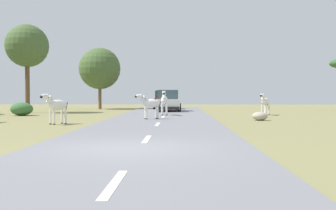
{
  "coord_description": "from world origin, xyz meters",
  "views": [
    {
      "loc": [
        1.33,
        -9.97,
        1.44
      ],
      "look_at": [
        0.77,
        9.03,
        0.91
      ],
      "focal_mm": 41.71,
      "sensor_mm": 36.0,
      "label": 1
    }
  ],
  "objects_px": {
    "zebra_4": "(265,102)",
    "tree_4": "(100,69)",
    "zebra_0": "(164,100)",
    "tree_2": "(27,46)",
    "car_1": "(163,100)",
    "zebra_2": "(56,105)",
    "car_0": "(168,101)",
    "bush_0": "(22,109)",
    "zebra_3": "(150,104)",
    "rock_0": "(260,116)"
  },
  "relations": [
    {
      "from": "tree_4",
      "to": "rock_0",
      "type": "relative_size",
      "value": 7.06
    },
    {
      "from": "zebra_3",
      "to": "rock_0",
      "type": "relative_size",
      "value": 1.73
    },
    {
      "from": "bush_0",
      "to": "zebra_2",
      "type": "bearing_deg",
      "value": -57.63
    },
    {
      "from": "zebra_4",
      "to": "car_0",
      "type": "bearing_deg",
      "value": -6.47
    },
    {
      "from": "zebra_2",
      "to": "tree_2",
      "type": "height_order",
      "value": "tree_2"
    },
    {
      "from": "zebra_2",
      "to": "car_0",
      "type": "distance_m",
      "value": 14.61
    },
    {
      "from": "zebra_3",
      "to": "zebra_4",
      "type": "height_order",
      "value": "zebra_4"
    },
    {
      "from": "tree_4",
      "to": "zebra_4",
      "type": "bearing_deg",
      "value": -38.0
    },
    {
      "from": "zebra_0",
      "to": "rock_0",
      "type": "distance_m",
      "value": 6.97
    },
    {
      "from": "zebra_3",
      "to": "rock_0",
      "type": "height_order",
      "value": "zebra_3"
    },
    {
      "from": "zebra_0",
      "to": "tree_4",
      "type": "distance_m",
      "value": 13.98
    },
    {
      "from": "zebra_3",
      "to": "tree_4",
      "type": "relative_size",
      "value": 0.25
    },
    {
      "from": "car_1",
      "to": "tree_4",
      "type": "relative_size",
      "value": 0.75
    },
    {
      "from": "zebra_0",
      "to": "tree_2",
      "type": "distance_m",
      "value": 12.31
    },
    {
      "from": "zebra_0",
      "to": "zebra_4",
      "type": "bearing_deg",
      "value": -169.77
    },
    {
      "from": "car_0",
      "to": "car_1",
      "type": "bearing_deg",
      "value": -87.69
    },
    {
      "from": "zebra_2",
      "to": "car_1",
      "type": "xyz_separation_m",
      "value": [
        4.33,
        19.19,
        -0.06
      ]
    },
    {
      "from": "car_1",
      "to": "car_0",
      "type": "bearing_deg",
      "value": -88.1
    },
    {
      "from": "zebra_2",
      "to": "zebra_3",
      "type": "xyz_separation_m",
      "value": [
        4.23,
        3.34,
        0.01
      ]
    },
    {
      "from": "zebra_2",
      "to": "rock_0",
      "type": "xyz_separation_m",
      "value": [
        10.29,
        3.04,
        -0.67
      ]
    },
    {
      "from": "zebra_3",
      "to": "tree_2",
      "type": "distance_m",
      "value": 13.73
    },
    {
      "from": "zebra_3",
      "to": "car_0",
      "type": "relative_size",
      "value": 0.33
    },
    {
      "from": "zebra_2",
      "to": "rock_0",
      "type": "relative_size",
      "value": 1.8
    },
    {
      "from": "car_1",
      "to": "bush_0",
      "type": "bearing_deg",
      "value": -131.81
    },
    {
      "from": "car_0",
      "to": "tree_4",
      "type": "relative_size",
      "value": 0.75
    },
    {
      "from": "car_0",
      "to": "tree_2",
      "type": "bearing_deg",
      "value": 8.06
    },
    {
      "from": "zebra_0",
      "to": "car_1",
      "type": "xyz_separation_m",
      "value": [
        -0.54,
        11.84,
        -0.19
      ]
    },
    {
      "from": "zebra_3",
      "to": "rock_0",
      "type": "bearing_deg",
      "value": -114.93
    },
    {
      "from": "zebra_2",
      "to": "tree_4",
      "type": "xyz_separation_m",
      "value": [
        -1.86,
        19.25,
        3.02
      ]
    },
    {
      "from": "zebra_2",
      "to": "rock_0",
      "type": "bearing_deg",
      "value": -130.21
    },
    {
      "from": "zebra_3",
      "to": "bush_0",
      "type": "height_order",
      "value": "zebra_3"
    },
    {
      "from": "zebra_4",
      "to": "tree_4",
      "type": "xyz_separation_m",
      "value": [
        -13.64,
        10.65,
        3.01
      ]
    },
    {
      "from": "zebra_2",
      "to": "car_1",
      "type": "distance_m",
      "value": 19.67
    },
    {
      "from": "car_0",
      "to": "rock_0",
      "type": "bearing_deg",
      "value": 113.12
    },
    {
      "from": "zebra_2",
      "to": "tree_2",
      "type": "bearing_deg",
      "value": -29.42
    },
    {
      "from": "zebra_0",
      "to": "zebra_3",
      "type": "distance_m",
      "value": 4.06
    },
    {
      "from": "bush_0",
      "to": "zebra_0",
      "type": "bearing_deg",
      "value": -0.84
    },
    {
      "from": "zebra_2",
      "to": "zebra_4",
      "type": "height_order",
      "value": "zebra_4"
    },
    {
      "from": "rock_0",
      "to": "tree_4",
      "type": "bearing_deg",
      "value": 126.85
    },
    {
      "from": "tree_2",
      "to": "rock_0",
      "type": "bearing_deg",
      "value": -27.64
    },
    {
      "from": "zebra_4",
      "to": "tree_2",
      "type": "relative_size",
      "value": 0.23
    },
    {
      "from": "zebra_0",
      "to": "tree_2",
      "type": "height_order",
      "value": "tree_2"
    },
    {
      "from": "car_0",
      "to": "car_1",
      "type": "relative_size",
      "value": 1.0
    },
    {
      "from": "zebra_0",
      "to": "car_0",
      "type": "xyz_separation_m",
      "value": [
        0.02,
        6.42,
        -0.19
      ]
    },
    {
      "from": "bush_0",
      "to": "tree_2",
      "type": "bearing_deg",
      "value": 106.38
    },
    {
      "from": "tree_2",
      "to": "tree_4",
      "type": "xyz_separation_m",
      "value": [
        4.08,
        7.71,
        -1.23
      ]
    },
    {
      "from": "car_0",
      "to": "car_1",
      "type": "xyz_separation_m",
      "value": [
        -0.56,
        5.42,
        0.0
      ]
    },
    {
      "from": "zebra_0",
      "to": "tree_2",
      "type": "xyz_separation_m",
      "value": [
        -10.81,
        4.19,
        4.12
      ]
    },
    {
      "from": "zebra_3",
      "to": "car_0",
      "type": "height_order",
      "value": "car_0"
    },
    {
      "from": "zebra_2",
      "to": "zebra_4",
      "type": "relative_size",
      "value": 0.98
    }
  ]
}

